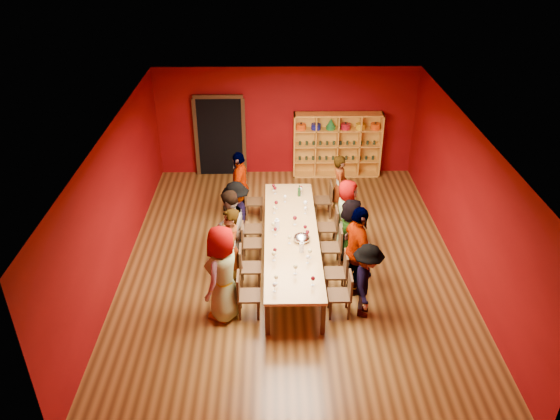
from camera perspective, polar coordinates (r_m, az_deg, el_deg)
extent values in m
cube|color=#503215|center=(11.70, 1.15, -5.62)|extent=(7.10, 9.10, 0.02)
cube|color=#640508|center=(15.00, 0.63, 9.22)|extent=(7.10, 0.02, 3.00)
cube|color=#640508|center=(7.29, 2.51, -16.53)|extent=(7.10, 0.02, 3.00)
cube|color=#640508|center=(11.33, -16.80, 0.70)|extent=(0.02, 9.10, 3.00)
cube|color=#640508|center=(11.57, 18.89, 0.96)|extent=(0.02, 9.10, 3.00)
cube|color=white|center=(10.25, 1.32, 8.28)|extent=(7.10, 9.10, 0.02)
cube|color=#B4884B|center=(11.30, 1.19, -2.60)|extent=(1.10, 4.50, 0.06)
cube|color=#301E10|center=(9.77, -1.32, -11.32)|extent=(0.08, 0.08, 0.69)
cube|color=#301E10|center=(13.35, -1.24, 1.01)|extent=(0.08, 0.08, 0.69)
cube|color=#301E10|center=(9.81, 4.52, -11.23)|extent=(0.08, 0.08, 0.69)
cube|color=#301E10|center=(13.38, 2.96, 1.05)|extent=(0.08, 0.08, 0.69)
cube|color=black|center=(15.14, -6.25, 7.62)|extent=(1.20, 0.14, 2.20)
cube|color=#301E10|center=(14.69, -6.52, 11.67)|extent=(1.32, 0.06, 0.10)
cube|color=#301E10|center=(15.16, -8.74, 7.46)|extent=(0.10, 0.06, 2.20)
cube|color=#301E10|center=(15.03, -3.79, 7.56)|extent=(0.10, 0.06, 2.20)
cube|color=gold|center=(15.02, 1.49, 6.77)|extent=(0.04, 0.40, 1.80)
cube|color=gold|center=(15.30, 10.42, 6.72)|extent=(0.04, 0.40, 1.80)
cube|color=gold|center=(14.79, 6.17, 9.90)|extent=(2.40, 0.40, 0.04)
cube|color=gold|center=(15.48, 5.82, 3.77)|extent=(2.40, 0.40, 0.04)
cube|color=gold|center=(15.29, 5.92, 7.04)|extent=(2.40, 0.02, 1.80)
cube|color=gold|center=(15.29, 5.91, 5.21)|extent=(2.36, 0.38, 0.03)
cube|color=gold|center=(15.11, 5.99, 6.77)|extent=(2.36, 0.38, 0.03)
cube|color=gold|center=(14.94, 6.08, 8.35)|extent=(2.36, 0.38, 0.03)
cube|color=gold|center=(15.05, 3.71, 6.77)|extent=(0.03, 0.38, 1.76)
cube|color=gold|center=(15.11, 5.99, 6.77)|extent=(0.03, 0.38, 1.76)
cube|color=gold|center=(15.20, 8.26, 6.75)|extent=(0.03, 0.38, 1.76)
cylinder|color=#F1510E|center=(14.83, 2.22, 8.70)|extent=(0.26, 0.26, 0.15)
sphere|color=black|center=(14.79, 2.23, 9.04)|extent=(0.05, 0.05, 0.05)
cylinder|color=navy|center=(14.85, 3.78, 8.69)|extent=(0.26, 0.26, 0.15)
sphere|color=black|center=(14.82, 3.79, 9.03)|extent=(0.05, 0.05, 0.05)
cylinder|color=#1C7031|center=(14.90, 5.32, 8.56)|extent=(0.26, 0.26, 0.08)
cone|color=#1C7031|center=(14.85, 5.35, 9.10)|extent=(0.24, 0.24, 0.22)
cylinder|color=#A91326|center=(14.94, 6.87, 8.67)|extent=(0.26, 0.26, 0.15)
sphere|color=black|center=(14.90, 6.89, 9.01)|extent=(0.05, 0.05, 0.05)
cylinder|color=gold|center=(15.00, 8.41, 8.64)|extent=(0.26, 0.26, 0.15)
sphere|color=black|center=(14.96, 8.43, 8.98)|extent=(0.05, 0.05, 0.05)
cylinder|color=#F1510E|center=(15.06, 9.92, 8.62)|extent=(0.26, 0.26, 0.15)
sphere|color=black|center=(15.03, 9.96, 8.95)|extent=(0.05, 0.05, 0.05)
cylinder|color=#1B3122|center=(15.18, 2.08, 5.44)|extent=(0.07, 0.07, 0.10)
cylinder|color=#1B3122|center=(15.19, 2.78, 5.44)|extent=(0.07, 0.07, 0.10)
cylinder|color=#1B3122|center=(15.20, 3.47, 5.44)|extent=(0.07, 0.07, 0.10)
cylinder|color=#1B3122|center=(15.22, 4.17, 5.44)|extent=(0.07, 0.07, 0.10)
cylinder|color=#1B3122|center=(15.24, 4.87, 5.44)|extent=(0.07, 0.07, 0.10)
cylinder|color=#1B3122|center=(15.26, 5.56, 5.44)|extent=(0.07, 0.07, 0.10)
cylinder|color=#1B3122|center=(15.28, 6.26, 5.43)|extent=(0.07, 0.07, 0.10)
cylinder|color=#1B3122|center=(15.30, 6.95, 5.43)|extent=(0.07, 0.07, 0.10)
cylinder|color=#1B3122|center=(15.33, 7.63, 5.43)|extent=(0.07, 0.07, 0.10)
cylinder|color=#1B3122|center=(15.36, 8.32, 5.42)|extent=(0.07, 0.07, 0.10)
cylinder|color=#1B3122|center=(15.39, 9.00, 5.42)|extent=(0.07, 0.07, 0.10)
cylinder|color=#1B3122|center=(15.42, 9.68, 5.41)|extent=(0.07, 0.07, 0.10)
cylinder|color=#1B3122|center=(15.00, 2.11, 7.00)|extent=(0.07, 0.07, 0.10)
cylinder|color=#1B3122|center=(15.01, 2.82, 7.00)|extent=(0.07, 0.07, 0.10)
cylinder|color=#1B3122|center=(15.03, 3.53, 7.00)|extent=(0.07, 0.07, 0.10)
cylinder|color=#1B3122|center=(15.04, 4.23, 7.00)|extent=(0.07, 0.07, 0.10)
cylinder|color=#1B3122|center=(15.06, 4.94, 7.00)|extent=(0.07, 0.07, 0.10)
cylinder|color=#1B3122|center=(15.08, 5.65, 7.00)|extent=(0.07, 0.07, 0.10)
cylinder|color=#1B3122|center=(15.10, 6.35, 6.99)|extent=(0.07, 0.07, 0.10)
cylinder|color=#1B3122|center=(15.12, 7.05, 6.98)|extent=(0.07, 0.07, 0.10)
cylinder|color=#1B3122|center=(15.15, 7.75, 6.98)|extent=(0.07, 0.07, 0.10)
cylinder|color=#1B3122|center=(15.18, 8.44, 6.97)|extent=(0.07, 0.07, 0.10)
cylinder|color=#1B3122|center=(15.21, 9.14, 6.96)|extent=(0.07, 0.07, 0.10)
cylinder|color=#1B3122|center=(15.24, 9.83, 6.95)|extent=(0.07, 0.07, 0.10)
cube|color=#301E10|center=(10.15, -3.26, -8.92)|extent=(0.42, 0.42, 0.04)
cube|color=#301E10|center=(10.01, -4.39, -7.85)|extent=(0.04, 0.40, 0.44)
cube|color=#301E10|center=(10.17, -4.23, -10.51)|extent=(0.04, 0.04, 0.41)
cube|color=#301E10|center=(10.15, -2.28, -10.51)|extent=(0.04, 0.04, 0.41)
cube|color=#301E10|center=(10.43, -4.14, -9.31)|extent=(0.04, 0.04, 0.41)
cube|color=#301E10|center=(10.41, -2.24, -9.30)|extent=(0.04, 0.04, 0.41)
imported|color=silver|center=(9.87, -5.99, -6.61)|extent=(0.82, 1.04, 1.88)
cube|color=#301E10|center=(10.84, -3.10, -6.04)|extent=(0.42, 0.42, 0.04)
cube|color=#301E10|center=(10.71, -4.16, -5.00)|extent=(0.04, 0.40, 0.44)
cube|color=#301E10|center=(10.85, -4.00, -7.53)|extent=(0.04, 0.04, 0.41)
cube|color=#301E10|center=(10.83, -2.19, -7.52)|extent=(0.04, 0.04, 0.41)
cube|color=#301E10|center=(11.12, -3.92, -6.47)|extent=(0.04, 0.04, 0.41)
cube|color=#301E10|center=(11.11, -2.16, -6.46)|extent=(0.04, 0.04, 0.41)
imported|color=#5874B6|center=(10.61, -5.16, -4.12)|extent=(0.56, 0.70, 1.74)
cube|color=#301E10|center=(11.56, -2.97, -3.51)|extent=(0.42, 0.42, 0.04)
cube|color=#301E10|center=(11.44, -3.95, -2.51)|extent=(0.04, 0.40, 0.44)
cube|color=#301E10|center=(11.55, -3.81, -4.91)|extent=(0.04, 0.04, 0.41)
cube|color=#301E10|center=(11.54, -2.12, -4.91)|extent=(0.04, 0.04, 0.41)
cube|color=#301E10|center=(11.83, -3.74, -3.98)|extent=(0.04, 0.04, 0.41)
cube|color=#301E10|center=(11.82, -2.09, -3.97)|extent=(0.04, 0.04, 0.41)
imported|color=#567AB1|center=(11.37, -5.27, -1.84)|extent=(0.60, 0.88, 1.66)
cube|color=#301E10|center=(12.05, -2.89, -2.00)|extent=(0.42, 0.42, 0.04)
cube|color=#301E10|center=(11.93, -3.83, -1.03)|extent=(0.04, 0.40, 0.44)
cube|color=#301E10|center=(12.03, -3.69, -3.35)|extent=(0.04, 0.04, 0.41)
cube|color=#301E10|center=(12.02, -2.07, -3.34)|extent=(0.04, 0.04, 0.41)
cube|color=#301E10|center=(12.32, -3.63, -2.48)|extent=(0.04, 0.04, 0.41)
cube|color=#301E10|center=(12.30, -2.05, -2.47)|extent=(0.04, 0.04, 0.41)
imported|color=#121833|center=(11.88, -4.56, -0.56)|extent=(0.62, 1.08, 1.57)
cube|color=#301E10|center=(13.13, -2.73, 0.88)|extent=(0.42, 0.42, 0.04)
cube|color=#301E10|center=(13.02, -3.59, 1.79)|extent=(0.04, 0.40, 0.44)
cube|color=#301E10|center=(13.10, -3.47, -0.35)|extent=(0.04, 0.04, 0.41)
cube|color=#301E10|center=(13.09, -1.99, -0.34)|extent=(0.04, 0.04, 0.41)
cube|color=#301E10|center=(13.39, -3.42, 0.38)|extent=(0.04, 0.04, 0.41)
cube|color=#301E10|center=(13.38, -1.96, 0.39)|extent=(0.04, 0.04, 0.41)
imported|color=white|center=(12.94, -4.20, 2.55)|extent=(0.59, 1.06, 1.73)
cube|color=#301E10|center=(10.20, 6.21, -8.84)|extent=(0.42, 0.42, 0.04)
cube|color=#301E10|center=(10.08, 7.37, -7.75)|extent=(0.04, 0.40, 0.44)
cube|color=#301E10|center=(10.19, 5.28, -10.45)|extent=(0.04, 0.04, 0.41)
cube|color=#301E10|center=(10.23, 7.21, -10.40)|extent=(0.04, 0.04, 0.41)
cube|color=#301E10|center=(10.45, 5.10, -9.25)|extent=(0.04, 0.04, 0.41)
cube|color=#301E10|center=(10.49, 6.97, -9.20)|extent=(0.04, 0.04, 0.41)
imported|color=#BF808E|center=(10.07, 9.03, -7.34)|extent=(0.60, 1.03, 1.50)
cube|color=#301E10|center=(10.73, 5.81, -6.59)|extent=(0.42, 0.42, 0.04)
cube|color=#301E10|center=(10.61, 6.90, -5.53)|extent=(0.04, 0.40, 0.44)
cube|color=#301E10|center=(10.71, 4.93, -8.12)|extent=(0.04, 0.04, 0.41)
cube|color=#301E10|center=(10.75, 6.75, -8.08)|extent=(0.04, 0.04, 0.41)
cube|color=#301E10|center=(10.98, 4.77, -7.03)|extent=(0.04, 0.04, 0.41)
cube|color=#301E10|center=(11.02, 6.55, -6.99)|extent=(0.04, 0.04, 0.41)
imported|color=pink|center=(10.49, 8.08, -4.29)|extent=(0.74, 1.19, 1.88)
cube|color=#301E10|center=(11.47, 5.34, -3.92)|extent=(0.42, 0.42, 0.04)
cube|color=#301E10|center=(11.36, 6.35, -2.90)|extent=(0.04, 0.40, 0.44)
cube|color=#301E10|center=(11.44, 4.52, -5.35)|extent=(0.04, 0.04, 0.41)
cube|color=#301E10|center=(11.47, 6.22, -5.32)|extent=(0.04, 0.04, 0.41)
cube|color=#301E10|center=(11.71, 4.38, -4.39)|extent=(0.04, 0.04, 0.41)
cube|color=#301E10|center=(11.75, 6.04, -4.36)|extent=(0.04, 0.04, 0.41)
imported|color=beige|center=(11.32, 7.36, -2.42)|extent=(0.70, 1.50, 1.56)
cube|color=#301E10|center=(12.14, 4.98, -1.82)|extent=(0.42, 0.42, 0.04)
cube|color=#301E10|center=(12.04, 5.93, -0.83)|extent=(0.04, 0.40, 0.44)
cube|color=#301E10|center=(12.10, 4.20, -3.15)|extent=(0.04, 0.04, 0.41)
cube|color=#301E10|center=(12.13, 5.80, -3.13)|extent=(0.04, 0.04, 0.41)
cube|color=#301E10|center=(12.39, 4.08, -2.30)|extent=(0.04, 0.04, 0.41)
cube|color=#301E10|center=(12.42, 5.64, -2.28)|extent=(0.04, 0.04, 0.41)
imported|color=#5479AE|center=(12.01, 6.97, -0.35)|extent=(0.63, 0.86, 1.57)
cube|color=#301E10|center=(13.22, 4.48, 1.02)|extent=(0.42, 0.42, 0.04)
cube|color=#301E10|center=(13.12, 5.35, 1.95)|extent=(0.04, 0.40, 0.44)
cube|color=#301E10|center=(13.16, 3.77, -0.20)|extent=(0.04, 0.04, 0.41)
cube|color=#301E10|center=(13.19, 5.24, -0.18)|extent=(0.04, 0.04, 0.41)
cube|color=#301E10|center=(13.46, 3.67, 0.53)|extent=(0.04, 0.04, 0.41)
cube|color=#301E10|center=(13.49, 5.11, 0.54)|extent=(0.04, 0.04, 0.41)
imported|color=silver|center=(13.08, 6.27, 2.45)|extent=(0.47, 0.62, 1.60)
cylinder|color=white|center=(11.31, 2.63, -2.38)|extent=(0.06, 0.06, 0.01)
cylinder|color=white|center=(11.28, 2.64, -2.14)|extent=(0.01, 0.01, 0.10)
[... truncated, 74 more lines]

